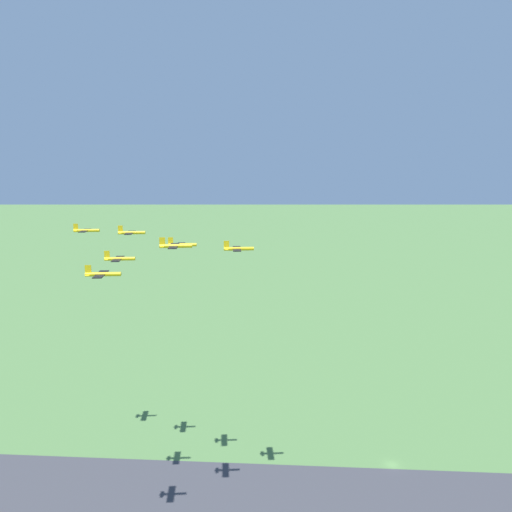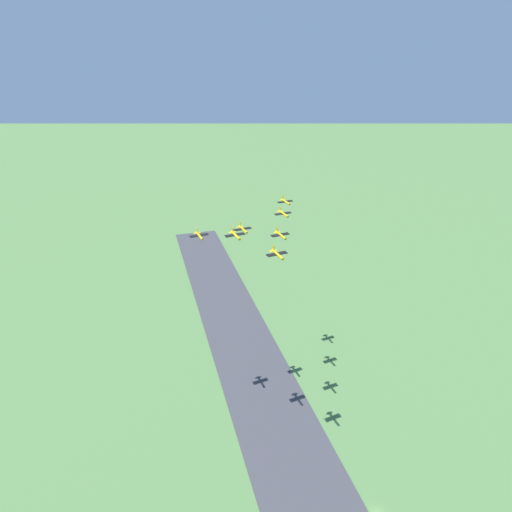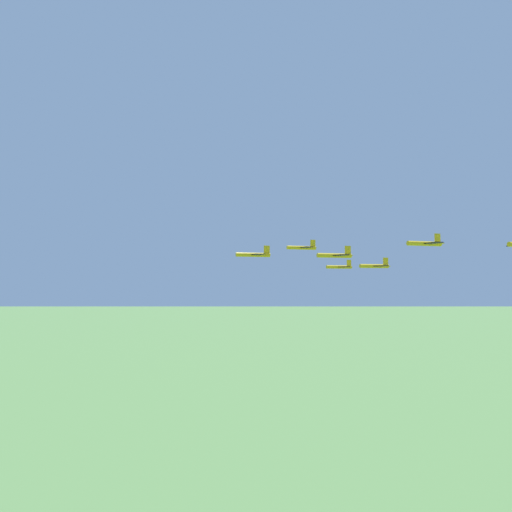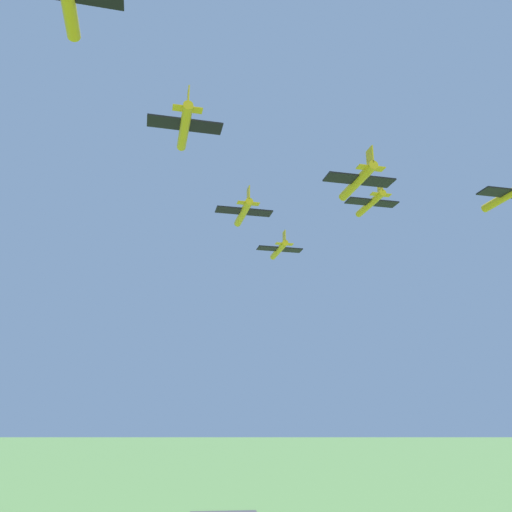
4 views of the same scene
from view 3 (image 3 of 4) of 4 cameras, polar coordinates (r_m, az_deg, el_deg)
jet_0 at (r=90.08m, az=-0.23°, el=0.19°), size 7.62×7.96×2.66m
jet_1 at (r=87.25m, az=11.31°, el=0.08°), size 7.62×7.96×2.66m
jet_2 at (r=104.01m, az=6.66°, el=1.19°), size 7.62×7.96×2.66m
jet_3 at (r=88.29m, az=23.07°, el=1.65°), size 7.62×7.96×2.66m
jet_4 at (r=102.88m, az=16.69°, el=-1.38°), size 7.62×7.96×2.66m
jet_5 at (r=118.69m, az=11.91°, el=-1.54°), size 7.62×7.96×2.66m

